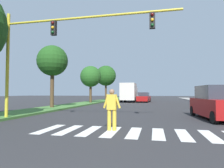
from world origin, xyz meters
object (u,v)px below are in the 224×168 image
(tree_mid, at_px, (52,61))
(sedan_midblock, at_px, (144,98))
(tree_far, at_px, (91,77))
(traffic_light_gantry, at_px, (54,41))
(sedan_far_horizon, at_px, (137,96))
(pedestrian_performer, at_px, (112,108))
(truck_box_delivery, at_px, (129,92))
(suv_crossing, at_px, (217,103))
(tree_distant, at_px, (106,76))
(sedan_distant, at_px, (145,97))

(tree_mid, bearing_deg, sedan_midblock, 62.79)
(tree_far, xyz_separation_m, traffic_light_gantry, (3.73, -17.47, 0.49))
(sedan_far_horizon, bearing_deg, tree_mid, -98.71)
(pedestrian_performer, relative_size, truck_box_delivery, 0.27)
(tree_far, height_order, suv_crossing, tree_far)
(tree_mid, xyz_separation_m, traffic_light_gantry, (4.31, -7.55, -0.23))
(tree_mid, xyz_separation_m, sedan_far_horizon, (5.20, 33.92, -3.86))
(sedan_midblock, height_order, sedan_far_horizon, sedan_far_horizon)
(tree_far, relative_size, truck_box_delivery, 0.86)
(tree_distant, xyz_separation_m, sedan_far_horizon, (4.62, 14.80, -4.06))
(sedan_midblock, bearing_deg, pedestrian_performer, -89.97)
(tree_distant, height_order, pedestrian_performer, tree_distant)
(truck_box_delivery, bearing_deg, sedan_far_horizon, 91.06)
(traffic_light_gantry, distance_m, sedan_midblock, 23.60)
(tree_mid, relative_size, tree_far, 1.13)
(tree_far, xyz_separation_m, pedestrian_performer, (7.39, -19.33, -2.97))
(truck_box_delivery, bearing_deg, tree_far, -131.59)
(truck_box_delivery, bearing_deg, tree_mid, -109.66)
(tree_far, bearing_deg, suv_crossing, -49.19)
(tree_far, bearing_deg, tree_distant, 90.04)
(tree_distant, height_order, suv_crossing, tree_distant)
(tree_far, distance_m, pedestrian_performer, 20.90)
(traffic_light_gantry, height_order, suv_crossing, traffic_light_gantry)
(tree_distant, distance_m, sedan_midblock, 9.18)
(tree_mid, bearing_deg, tree_distant, 88.26)
(pedestrian_performer, xyz_separation_m, truck_box_delivery, (-2.44, 24.91, 0.70))
(sedan_distant, bearing_deg, suv_crossing, -79.21)
(pedestrian_performer, xyz_separation_m, sedan_midblock, (-0.01, 24.89, -0.18))
(tree_far, xyz_separation_m, sedan_distant, (7.23, 13.80, -3.14))
(tree_mid, height_order, pedestrian_performer, tree_mid)
(tree_mid, distance_m, sedan_midblock, 17.84)
(tree_mid, xyz_separation_m, tree_distant, (0.58, 19.12, 0.19))
(tree_far, xyz_separation_m, sedan_midblock, (7.38, 5.56, -3.15))
(pedestrian_performer, bearing_deg, suv_crossing, 41.50)
(pedestrian_performer, xyz_separation_m, sedan_far_horizon, (-2.78, 43.33, -0.17))
(traffic_light_gantry, bearing_deg, suv_crossing, 17.42)
(traffic_light_gantry, distance_m, suv_crossing, 9.98)
(traffic_light_gantry, relative_size, truck_box_delivery, 1.58)
(sedan_distant, bearing_deg, truck_box_delivery, -105.53)
(tree_mid, bearing_deg, sedan_far_horizon, 81.29)
(pedestrian_performer, height_order, suv_crossing, suv_crossing)
(sedan_midblock, bearing_deg, truck_box_delivery, 179.63)
(suv_crossing, xyz_separation_m, sedan_midblock, (-5.28, 20.23, -0.17))
(sedan_midblock, bearing_deg, tree_mid, -117.21)
(pedestrian_performer, bearing_deg, sedan_distant, 90.27)
(traffic_light_gantry, xyz_separation_m, truck_box_delivery, (1.23, 23.05, -2.76))
(traffic_light_gantry, bearing_deg, sedan_midblock, 80.99)
(tree_mid, relative_size, suv_crossing, 1.27)
(tree_far, distance_m, sedan_distant, 15.89)
(tree_distant, relative_size, pedestrian_performer, 3.92)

